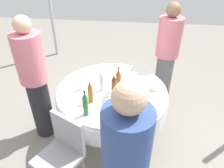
{
  "coord_description": "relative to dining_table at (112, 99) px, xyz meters",
  "views": [
    {
      "loc": [
        -2.15,
        -0.26,
        2.26
      ],
      "look_at": [
        0.0,
        0.0,
        0.82
      ],
      "focal_mm": 34.55,
      "sensor_mm": 36.0,
      "label": 1
    }
  ],
  "objects": [
    {
      "name": "person_west",
      "position": [
        0.82,
        -0.72,
        0.25
      ],
      "size": [
        0.34,
        0.34,
        1.61
      ],
      "rotation": [
        0.0,
        0.0,
        3.99
      ],
      "color": "slate",
      "rests_on": "ground_plane"
    },
    {
      "name": "tent_pole_main",
      "position": [
        2.37,
        1.6,
        0.56
      ],
      "size": [
        0.07,
        0.07,
        2.3
      ],
      "primitive_type": "cylinder",
      "color": "#B2B5B7",
      "rests_on": "ground_plane"
    },
    {
      "name": "wine_glass_outer",
      "position": [
        -0.21,
        0.01,
        0.25
      ],
      "size": [
        0.07,
        0.07,
        0.14
      ],
      "color": "white",
      "rests_on": "dining_table"
    },
    {
      "name": "chair_near",
      "position": [
        -0.78,
        0.41,
        -0.07
      ],
      "size": [
        0.54,
        0.54,
        0.87
      ],
      "rotation": [
        0.0,
        0.0,
        1.09
      ],
      "color": "#99999E",
      "rests_on": "ground_plane"
    },
    {
      "name": "spoon_far",
      "position": [
        -0.25,
        0.44,
        0.15
      ],
      "size": [
        0.13,
        0.15,
        0.0
      ],
      "primitive_type": "cube",
      "rotation": [
        0.0,
        0.0,
        4.0
      ],
      "color": "silver",
      "rests_on": "dining_table"
    },
    {
      "name": "fork_rear",
      "position": [
        -0.33,
        -0.16,
        0.15
      ],
      "size": [
        0.17,
        0.09,
        0.0
      ],
      "primitive_type": "cube",
      "rotation": [
        0.0,
        0.0,
        5.87
      ],
      "color": "silver",
      "rests_on": "dining_table"
    },
    {
      "name": "plate_mid",
      "position": [
        0.26,
        0.21,
        0.16
      ],
      "size": [
        0.22,
        0.22,
        0.02
      ],
      "color": "white",
      "rests_on": "dining_table"
    },
    {
      "name": "bottle_amber_far",
      "position": [
        -0.49,
        -0.2,
        0.29
      ],
      "size": [
        0.06,
        0.06,
        0.31
      ],
      "color": "#8C5619",
      "rests_on": "dining_table"
    },
    {
      "name": "person_rear",
      "position": [
        -0.08,
        0.93,
        0.27
      ],
      "size": [
        0.34,
        0.34,
        1.64
      ],
      "rotation": [
        0.0,
        0.0,
        0.09
      ],
      "color": "#26262B",
      "rests_on": "ground_plane"
    },
    {
      "name": "wine_glass_left",
      "position": [
        0.18,
        -0.26,
        0.25
      ],
      "size": [
        0.07,
        0.07,
        0.14
      ],
      "color": "white",
      "rests_on": "dining_table"
    },
    {
      "name": "bottle_amber_rear",
      "position": [
        0.06,
        -0.07,
        0.28
      ],
      "size": [
        0.07,
        0.07,
        0.28
      ],
      "color": "#8C5619",
      "rests_on": "dining_table"
    },
    {
      "name": "dining_table",
      "position": [
        0.0,
        0.0,
        0.0
      ],
      "size": [
        1.38,
        1.38,
        0.74
      ],
      "color": "white",
      "rests_on": "ground_plane"
    },
    {
      "name": "ground_plane",
      "position": [
        0.0,
        0.0,
        -0.59
      ],
      "size": [
        10.0,
        10.0,
        0.0
      ],
      "primitive_type": "plane",
      "color": "gray"
    },
    {
      "name": "folded_napkin",
      "position": [
        0.51,
        0.07,
        0.16
      ],
      "size": [
        0.21,
        0.21,
        0.02
      ],
      "primitive_type": "cube",
      "rotation": [
        0.0,
        0.0,
        -0.19
      ],
      "color": "white",
      "rests_on": "dining_table"
    },
    {
      "name": "bottle_clear_near",
      "position": [
        -0.03,
        0.12,
        0.28
      ],
      "size": [
        0.06,
        0.06,
        0.29
      ],
      "color": "silver",
      "rests_on": "dining_table"
    },
    {
      "name": "plate_right",
      "position": [
        0.03,
        -0.49,
        0.16
      ],
      "size": [
        0.23,
        0.23,
        0.04
      ],
      "color": "white",
      "rests_on": "dining_table"
    },
    {
      "name": "bottle_amber_north",
      "position": [
        -0.27,
        0.21,
        0.28
      ],
      "size": [
        0.06,
        0.06,
        0.29
      ],
      "color": "#8C5619",
      "rests_on": "dining_table"
    },
    {
      "name": "wine_glass_far",
      "position": [
        -0.03,
        0.36,
        0.26
      ],
      "size": [
        0.07,
        0.07,
        0.15
      ],
      "color": "white",
      "rests_on": "dining_table"
    },
    {
      "name": "knife_north",
      "position": [
        0.4,
        -0.16,
        0.15
      ],
      "size": [
        0.14,
        0.14,
        0.0
      ],
      "primitive_type": "cube",
      "rotation": [
        0.0,
        0.0,
        0.78
      ],
      "color": "silver",
      "rests_on": "dining_table"
    },
    {
      "name": "bottle_brown_west",
      "position": [
        -0.1,
        -0.03,
        0.28
      ],
      "size": [
        0.06,
        0.06,
        0.28
      ],
      "color": "#593314",
      "rests_on": "dining_table"
    },
    {
      "name": "wine_glass_near",
      "position": [
        0.12,
        0.35,
        0.24
      ],
      "size": [
        0.07,
        0.07,
        0.13
      ],
      "color": "white",
      "rests_on": "dining_table"
    },
    {
      "name": "bottle_green_outer",
      "position": [
        -0.49,
        0.22,
        0.29
      ],
      "size": [
        0.06,
        0.06,
        0.3
      ],
      "color": "#2D6B38",
      "rests_on": "dining_table"
    }
  ]
}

